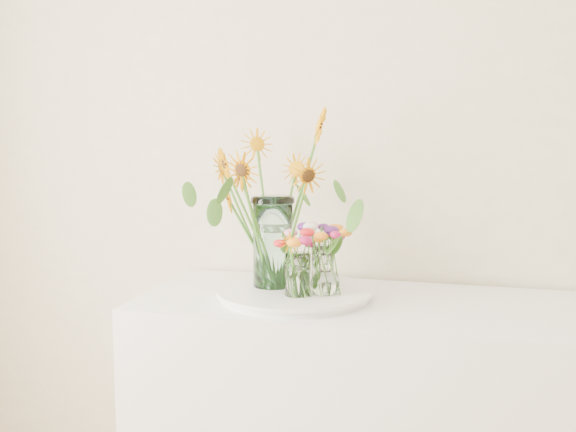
# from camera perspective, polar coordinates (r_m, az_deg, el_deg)

# --- Properties ---
(tray) EXTENTS (0.47, 0.47, 0.02)m
(tray) POSITION_cam_1_polar(r_m,az_deg,el_deg) (2.30, 0.50, -6.23)
(tray) COLOR white
(tray) RESTS_ON counter
(mason_jar) EXTENTS (0.17, 0.17, 0.30)m
(mason_jar) POSITION_cam_1_polar(r_m,az_deg,el_deg) (2.31, -1.21, -2.08)
(mason_jar) COLOR #ACE3D6
(mason_jar) RESTS_ON tray
(sunflower_bouquet) EXTENTS (0.96, 0.96, 0.59)m
(sunflower_bouquet) POSITION_cam_1_polar(r_m,az_deg,el_deg) (2.29, -1.22, 1.49)
(sunflower_bouquet) COLOR orange
(sunflower_bouquet) RESTS_ON tray
(small_vase_a) EXTENTS (0.10, 0.10, 0.14)m
(small_vase_a) POSITION_cam_1_polar(r_m,az_deg,el_deg) (2.21, 0.77, -4.70)
(small_vase_a) COLOR white
(small_vase_a) RESTS_ON tray
(wildflower_posy_a) EXTENTS (0.19, 0.19, 0.23)m
(wildflower_posy_a) POSITION_cam_1_polar(r_m,az_deg,el_deg) (2.20, 0.77, -3.56)
(wildflower_posy_a) COLOR orange
(wildflower_posy_a) RESTS_ON tray
(small_vase_b) EXTENTS (0.12, 0.12, 0.13)m
(small_vase_b) POSITION_cam_1_polar(r_m,az_deg,el_deg) (2.23, 2.98, -4.63)
(small_vase_b) COLOR white
(small_vase_b) RESTS_ON tray
(wildflower_posy_b) EXTENTS (0.20, 0.20, 0.22)m
(wildflower_posy_b) POSITION_cam_1_polar(r_m,az_deg,el_deg) (2.22, 2.99, -3.49)
(wildflower_posy_b) COLOR orange
(wildflower_posy_b) RESTS_ON tray
(small_vase_c) EXTENTS (0.08, 0.08, 0.13)m
(small_vase_c) POSITION_cam_1_polar(r_m,az_deg,el_deg) (2.37, 2.75, -3.90)
(small_vase_c) COLOR white
(small_vase_c) RESTS_ON tray
(wildflower_posy_c) EXTENTS (0.20, 0.20, 0.22)m
(wildflower_posy_c) POSITION_cam_1_polar(r_m,az_deg,el_deg) (2.36, 2.76, -2.83)
(wildflower_posy_c) COLOR orange
(wildflower_posy_c) RESTS_ON tray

